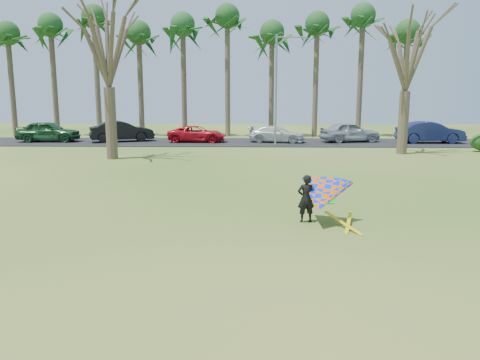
{
  "coord_description": "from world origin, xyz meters",
  "views": [
    {
      "loc": [
        0.43,
        -12.42,
        3.7
      ],
      "look_at": [
        0.0,
        2.0,
        1.1
      ],
      "focal_mm": 35.0,
      "sensor_mm": 36.0,
      "label": 1
    }
  ],
  "objects_px": {
    "car_0": "(48,131)",
    "bare_tree_right": "(408,49)",
    "bare_tree_left": "(107,39)",
    "car_3": "(277,134)",
    "car_2": "(197,134)",
    "car_1": "(122,131)",
    "streetlight": "(278,85)",
    "car_5": "(430,132)",
    "kite_flyer": "(321,196)",
    "car_4": "(350,132)"
  },
  "relations": [
    {
      "from": "streetlight",
      "to": "car_2",
      "type": "relative_size",
      "value": 1.73
    },
    {
      "from": "streetlight",
      "to": "bare_tree_left",
      "type": "bearing_deg",
      "value": -145.43
    },
    {
      "from": "car_1",
      "to": "car_3",
      "type": "height_order",
      "value": "car_1"
    },
    {
      "from": "car_4",
      "to": "car_0",
      "type": "bearing_deg",
      "value": 77.67
    },
    {
      "from": "bare_tree_left",
      "to": "car_2",
      "type": "bearing_deg",
      "value": 68.61
    },
    {
      "from": "bare_tree_right",
      "to": "streetlight",
      "type": "bearing_deg",
      "value": 152.97
    },
    {
      "from": "bare_tree_left",
      "to": "car_4",
      "type": "height_order",
      "value": "bare_tree_left"
    },
    {
      "from": "car_0",
      "to": "car_1",
      "type": "height_order",
      "value": "car_0"
    },
    {
      "from": "car_1",
      "to": "car_4",
      "type": "relative_size",
      "value": 1.06
    },
    {
      "from": "bare_tree_left",
      "to": "car_3",
      "type": "distance_m",
      "value": 15.49
    },
    {
      "from": "car_0",
      "to": "kite_flyer",
      "type": "height_order",
      "value": "kite_flyer"
    },
    {
      "from": "car_1",
      "to": "car_4",
      "type": "bearing_deg",
      "value": -112.26
    },
    {
      "from": "bare_tree_right",
      "to": "car_1",
      "type": "relative_size",
      "value": 1.84
    },
    {
      "from": "streetlight",
      "to": "car_4",
      "type": "xyz_separation_m",
      "value": [
        5.93,
        3.22,
        -3.6
      ]
    },
    {
      "from": "bare_tree_right",
      "to": "streetlight",
      "type": "distance_m",
      "value": 9.05
    },
    {
      "from": "car_1",
      "to": "kite_flyer",
      "type": "xyz_separation_m",
      "value": [
        12.63,
        -24.13,
        -0.05
      ]
    },
    {
      "from": "bare_tree_left",
      "to": "car_3",
      "type": "xyz_separation_m",
      "value": [
        10.24,
        9.82,
        -6.21
      ]
    },
    {
      "from": "car_5",
      "to": "car_0",
      "type": "bearing_deg",
      "value": 88.59
    },
    {
      "from": "car_0",
      "to": "car_3",
      "type": "distance_m",
      "value": 18.34
    },
    {
      "from": "car_2",
      "to": "kite_flyer",
      "type": "distance_m",
      "value": 24.85
    },
    {
      "from": "car_0",
      "to": "car_1",
      "type": "bearing_deg",
      "value": -89.97
    },
    {
      "from": "car_0",
      "to": "car_4",
      "type": "relative_size",
      "value": 1.04
    },
    {
      "from": "car_5",
      "to": "kite_flyer",
      "type": "bearing_deg",
      "value": 152.38
    },
    {
      "from": "car_1",
      "to": "car_3",
      "type": "distance_m",
      "value": 12.48
    },
    {
      "from": "car_4",
      "to": "kite_flyer",
      "type": "relative_size",
      "value": 1.97
    },
    {
      "from": "streetlight",
      "to": "car_1",
      "type": "xyz_separation_m",
      "value": [
        -12.39,
        3.02,
        -3.58
      ]
    },
    {
      "from": "streetlight",
      "to": "kite_flyer",
      "type": "height_order",
      "value": "streetlight"
    },
    {
      "from": "bare_tree_left",
      "to": "streetlight",
      "type": "distance_m",
      "value": 12.58
    },
    {
      "from": "car_5",
      "to": "bare_tree_left",
      "type": "bearing_deg",
      "value": 112.27
    },
    {
      "from": "car_1",
      "to": "streetlight",
      "type": "bearing_deg",
      "value": -126.6
    },
    {
      "from": "bare_tree_left",
      "to": "bare_tree_right",
      "type": "height_order",
      "value": "bare_tree_left"
    },
    {
      "from": "car_4",
      "to": "car_5",
      "type": "xyz_separation_m",
      "value": [
        6.11,
        -0.58,
        0.03
      ]
    },
    {
      "from": "car_0",
      "to": "bare_tree_right",
      "type": "bearing_deg",
      "value": -107.13
    },
    {
      "from": "car_2",
      "to": "car_5",
      "type": "relative_size",
      "value": 0.91
    },
    {
      "from": "bare_tree_left",
      "to": "car_2",
      "type": "distance_m",
      "value": 12.29
    },
    {
      "from": "streetlight",
      "to": "car_2",
      "type": "height_order",
      "value": "streetlight"
    },
    {
      "from": "kite_flyer",
      "to": "bare_tree_left",
      "type": "bearing_deg",
      "value": 126.39
    },
    {
      "from": "bare_tree_right",
      "to": "car_1",
      "type": "distance_m",
      "value": 22.16
    },
    {
      "from": "streetlight",
      "to": "car_3",
      "type": "bearing_deg",
      "value": 88.4
    },
    {
      "from": "car_3",
      "to": "kite_flyer",
      "type": "xyz_separation_m",
      "value": [
        0.16,
        -23.93,
        0.13
      ]
    },
    {
      "from": "streetlight",
      "to": "car_5",
      "type": "xyz_separation_m",
      "value": [
        12.04,
        2.64,
        -3.57
      ]
    },
    {
      "from": "bare_tree_right",
      "to": "car_3",
      "type": "xyz_separation_m",
      "value": [
        -7.76,
        6.82,
        -5.86
      ]
    },
    {
      "from": "car_0",
      "to": "car_3",
      "type": "xyz_separation_m",
      "value": [
        18.34,
        0.07,
        -0.19
      ]
    },
    {
      "from": "car_0",
      "to": "car_1",
      "type": "xyz_separation_m",
      "value": [
        5.87,
        0.27,
        -0.01
      ]
    },
    {
      "from": "bare_tree_left",
      "to": "kite_flyer",
      "type": "relative_size",
      "value": 4.06
    },
    {
      "from": "bare_tree_left",
      "to": "bare_tree_right",
      "type": "distance_m",
      "value": 18.25
    },
    {
      "from": "car_0",
      "to": "car_3",
      "type": "relative_size",
      "value": 1.1
    },
    {
      "from": "kite_flyer",
      "to": "car_2",
      "type": "bearing_deg",
      "value": 105.24
    },
    {
      "from": "bare_tree_right",
      "to": "car_5",
      "type": "bearing_deg",
      "value": 57.66
    },
    {
      "from": "bare_tree_right",
      "to": "car_4",
      "type": "relative_size",
      "value": 1.96
    }
  ]
}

